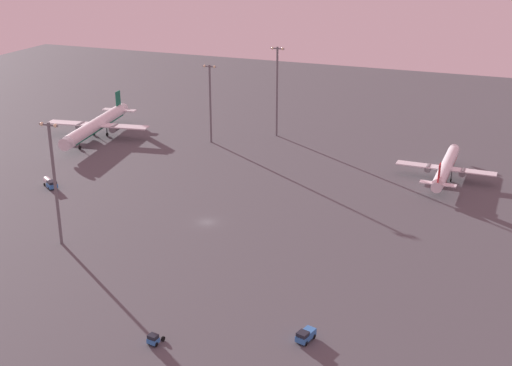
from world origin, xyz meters
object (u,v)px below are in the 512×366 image
Objects in this scene: airplane_near_gate at (446,167)px; apron_light_west at (54,177)px; pushback_tug at (154,339)px; maintenance_van at (306,335)px; apron_light_central at (277,87)px; apron_light_east at (210,99)px; fuel_truck at (50,183)px; airplane_mid_apron at (97,125)px.

apron_light_west reaches higher than airplane_near_gate.
apron_light_west is at bearing -25.71° from pushback_tug.
apron_light_west reaches higher than maintenance_van.
apron_light_east is (-18.17, -15.31, -2.32)m from apron_light_central.
airplane_near_gate is 1.25× the size of apron_light_west.
pushback_tug is 120.80m from apron_light_east.
apron_light_central is 23.87m from apron_light_east.
airplane_near_gate is at bearing 44.57° from apron_light_west.
pushback_tug is 86.87m from fuel_truck.
pushback_tug is at bearing -79.86° from apron_light_central.
maintenance_van is (104.81, -92.32, -3.40)m from airplane_mid_apron.
pushback_tug is 131.10m from apron_light_central.
airplane_near_gate is at bearing -82.85° from maintenance_van.
airplane_mid_apron is 48.31m from fuel_truck.
maintenance_van is at bearing -67.90° from apron_light_central.
apron_light_central reaches higher than airplane_mid_apron.
airplane_near_gate is 5.71× the size of fuel_truck.
apron_light_east is at bearing 90.55° from apron_light_west.
fuel_truck is (-65.33, 57.26, 0.30)m from pushback_tug.
fuel_truck is at bearing -154.11° from airplane_near_gate.
apron_light_west is at bearing -134.36° from airplane_near_gate.
pushback_tug is at bearing -108.67° from airplane_near_gate.
apron_light_central is 1.17× the size of apron_light_east.
pushback_tug is at bearing -69.98° from apron_light_east.
airplane_near_gate is 1.38× the size of apron_light_east.
airplane_mid_apron is at bearing 117.99° from apron_light_west.
airplane_mid_apron is at bearing -156.48° from apron_light_central.
apron_light_west reaches higher than apron_light_east.
fuel_truck is 0.22× the size of apron_light_west.
airplane_near_gate is at bearing -100.49° from pushback_tug.
apron_light_west reaches higher than fuel_truck.
apron_light_central is at bearing 160.12° from airplane_near_gate.
apron_light_east is at bearing -60.73° from pushback_tug.
apron_light_east reaches higher than fuel_truck.
pushback_tug is at bearing 38.64° from maintenance_van.
apron_light_east reaches higher than maintenance_van.
airplane_mid_apron is 1.29× the size of airplane_near_gate.
fuel_truck is 41.31m from apron_light_west.
pushback_tug is at bearing 119.15° from airplane_mid_apron.
maintenance_van is at bearing -96.76° from airplane_near_gate.
airplane_near_gate is 110.10m from apron_light_west.
airplane_mid_apron reaches higher than fuel_truck.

